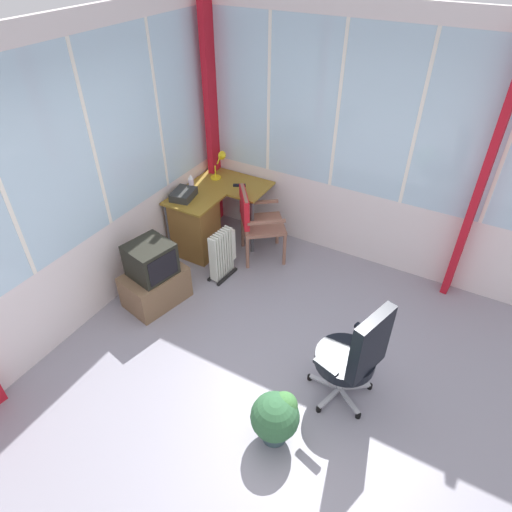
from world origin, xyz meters
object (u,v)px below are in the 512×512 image
at_px(tv_remote, 239,185).
at_px(wooden_armchair, 253,217).
at_px(desk, 197,224).
at_px(space_heater, 223,253).
at_px(tv_on_stand, 154,277).
at_px(potted_plant, 276,416).
at_px(paper_tray, 184,194).
at_px(office_chair, 356,354).
at_px(spray_bottle, 191,183).
at_px(desk_lamp, 222,161).

height_order(tv_remote, wooden_armchair, wooden_armchair).
xyz_separation_m(desk, space_heater, (-0.24, -0.52, -0.09)).
distance_m(tv_remote, tv_on_stand, 1.56).
distance_m(desk, wooden_armchair, 0.70).
bearing_deg(potted_plant, desk, 48.41).
distance_m(desk, paper_tray, 0.41).
relative_size(paper_tray, potted_plant, 0.63).
bearing_deg(office_chair, paper_tray, 66.27).
distance_m(desk, spray_bottle, 0.49).
bearing_deg(wooden_armchair, spray_bottle, 97.41).
bearing_deg(desk, tv_on_stand, -172.52).
height_order(wooden_armchair, potted_plant, wooden_armchair).
xyz_separation_m(desk_lamp, tv_remote, (-0.11, -0.31, -0.20)).
distance_m(desk, potted_plant, 2.65).
height_order(desk, potted_plant, desk).
height_order(desk_lamp, potted_plant, desk_lamp).
height_order(spray_bottle, paper_tray, spray_bottle).
height_order(desk, tv_on_stand, tv_on_stand).
height_order(wooden_armchair, office_chair, office_chair).
bearing_deg(spray_bottle, potted_plant, -131.81).
xyz_separation_m(desk, office_chair, (-1.13, -2.36, 0.18)).
relative_size(office_chair, tv_on_stand, 1.42).
distance_m(tv_remote, spray_bottle, 0.58).
relative_size(spray_bottle, tv_on_stand, 0.29).
relative_size(wooden_armchair, potted_plant, 1.89).
relative_size(desk_lamp, tv_remote, 2.21).
xyz_separation_m(wooden_armchair, space_heater, (-0.48, 0.12, -0.26)).
bearing_deg(space_heater, tv_remote, 16.70).
xyz_separation_m(spray_bottle, paper_tray, (-0.18, -0.01, -0.06)).
height_order(desk, space_heater, desk).
bearing_deg(space_heater, spray_bottle, 60.02).
relative_size(tv_on_stand, potted_plant, 1.58).
bearing_deg(spray_bottle, office_chair, -116.91).
bearing_deg(office_chair, spray_bottle, 63.09).
bearing_deg(desk, tv_remote, -29.03).
distance_m(desk, desk_lamp, 0.84).
height_order(desk, wooden_armchair, wooden_armchair).
bearing_deg(potted_plant, office_chair, -31.22).
xyz_separation_m(desk, paper_tray, (-0.04, 0.13, 0.39)).
bearing_deg(wooden_armchair, desk_lamp, 59.42).
xyz_separation_m(desk_lamp, tv_on_stand, (-1.60, -0.15, -0.63)).
bearing_deg(wooden_armchair, space_heater, 166.04).
bearing_deg(space_heater, wooden_armchair, -13.96).
distance_m(paper_tray, office_chair, 2.72).
xyz_separation_m(desk_lamp, office_chair, (-1.76, -2.38, -0.38)).
distance_m(tv_remote, space_heater, 0.91).
bearing_deg(potted_plant, paper_tray, 50.78).
xyz_separation_m(office_chair, space_heater, (0.89, 1.84, -0.27)).
bearing_deg(desk_lamp, desk, -178.01).
bearing_deg(desk_lamp, office_chair, -126.42).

